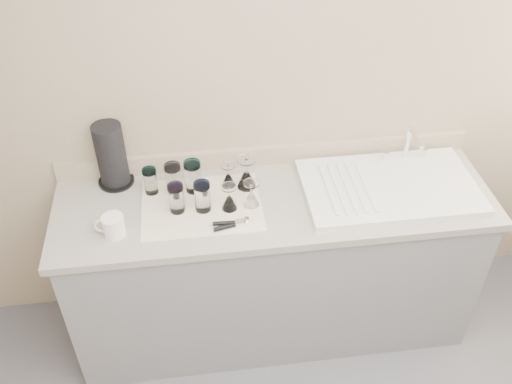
{
  "coord_description": "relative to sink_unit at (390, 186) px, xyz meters",
  "views": [
    {
      "loc": [
        -0.36,
        -0.79,
        2.64
      ],
      "look_at": [
        -0.1,
        1.15,
        1.0
      ],
      "focal_mm": 40.0,
      "sensor_mm": 36.0,
      "label": 1
    }
  ],
  "objects": [
    {
      "name": "tumbler_cyan",
      "position": [
        -1.02,
        0.11,
        0.07
      ],
      "size": [
        0.08,
        0.08,
        0.15
      ],
      "color": "white",
      "rests_on": "dish_towel"
    },
    {
      "name": "tumbler_purple",
      "position": [
        -0.92,
        0.11,
        0.07
      ],
      "size": [
        0.08,
        0.08,
        0.16
      ],
      "color": "white",
      "rests_on": "dish_towel"
    },
    {
      "name": "dish_towel",
      "position": [
        -0.9,
        -0.0,
        -0.02
      ],
      "size": [
        0.55,
        0.42,
        0.01
      ],
      "primitive_type": "cube",
      "color": "white",
      "rests_on": "counter_unit"
    },
    {
      "name": "goblet_back_right",
      "position": [
        -0.67,
        0.11,
        0.04
      ],
      "size": [
        0.09,
        0.09,
        0.16
      ],
      "color": "white",
      "rests_on": "dish_towel"
    },
    {
      "name": "counter_unit",
      "position": [
        -0.55,
        -0.0,
        -0.47
      ],
      "size": [
        2.06,
        0.62,
        0.9
      ],
      "color": "slate",
      "rests_on": "ground"
    },
    {
      "name": "tumbler_lavender",
      "position": [
        -0.89,
        -0.03,
        0.06
      ],
      "size": [
        0.08,
        0.08,
        0.15
      ],
      "color": "white",
      "rests_on": "dish_towel"
    },
    {
      "name": "goblet_back_left",
      "position": [
        -0.76,
        0.12,
        0.03
      ],
      "size": [
        0.07,
        0.07,
        0.12
      ],
      "color": "white",
      "rests_on": "dish_towel"
    },
    {
      "name": "can_opener",
      "position": [
        -0.77,
        -0.16,
        -0.0
      ],
      "size": [
        0.16,
        0.06,
        0.02
      ],
      "color": "silver",
      "rests_on": "dish_towel"
    },
    {
      "name": "tumbler_teal",
      "position": [
        -1.12,
        0.12,
        0.06
      ],
      "size": [
        0.07,
        0.07,
        0.13
      ],
      "color": "white",
      "rests_on": "dish_towel"
    },
    {
      "name": "goblet_front_left",
      "position": [
        -0.77,
        -0.04,
        0.03
      ],
      "size": [
        0.07,
        0.07,
        0.13
      ],
      "color": "white",
      "rests_on": "dish_towel"
    },
    {
      "name": "tumbler_blue",
      "position": [
        -1.01,
        -0.02,
        0.06
      ],
      "size": [
        0.07,
        0.07,
        0.14
      ],
      "color": "white",
      "rests_on": "dish_towel"
    },
    {
      "name": "sink_unit",
      "position": [
        0.0,
        0.0,
        0.0
      ],
      "size": [
        0.82,
        0.5,
        0.22
      ],
      "color": "white",
      "rests_on": "counter_unit"
    },
    {
      "name": "paper_towel_roll",
      "position": [
        -1.3,
        0.23,
        0.14
      ],
      "size": [
        0.17,
        0.17,
        0.32
      ],
      "color": "black",
      "rests_on": "counter_unit"
    },
    {
      "name": "room_envelope",
      "position": [
        -0.55,
        -1.2,
        0.64
      ],
      "size": [
        3.54,
        3.5,
        2.52
      ],
      "color": "#535358",
      "rests_on": "ground"
    },
    {
      "name": "white_mug",
      "position": [
        -1.28,
        -0.14,
        0.03
      ],
      "size": [
        0.14,
        0.11,
        0.1
      ],
      "color": "white",
      "rests_on": "counter_unit"
    },
    {
      "name": "goblet_front_right",
      "position": [
        -0.67,
        -0.03,
        0.03
      ],
      "size": [
        0.07,
        0.07,
        0.13
      ],
      "color": "white",
      "rests_on": "dish_towel"
    }
  ]
}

